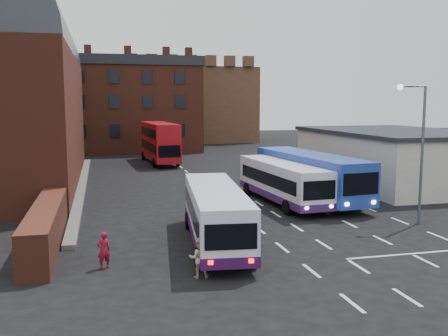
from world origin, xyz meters
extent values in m
plane|color=black|center=(0.00, 0.00, 0.00)|extent=(180.00, 180.00, 0.00)
cube|color=#602B1E|center=(-10.20, 2.00, 0.90)|extent=(1.20, 10.00, 1.80)
cube|color=beige|center=(15.00, 14.00, 2.00)|extent=(10.00, 16.00, 4.00)
cube|color=#282B30|center=(15.00, 14.00, 4.10)|extent=(10.40, 16.40, 0.30)
cube|color=brown|center=(-6.00, 46.00, 5.50)|extent=(22.00, 10.00, 11.00)
cube|color=brown|center=(6.00, 66.00, 6.00)|extent=(22.00, 22.00, 12.00)
cube|color=white|center=(-2.76, 0.42, 1.52)|extent=(3.20, 9.72, 2.17)
cube|color=black|center=(-2.76, 0.42, 1.65)|extent=(3.13, 8.53, 0.78)
cylinder|color=black|center=(-3.50, 3.55, 0.43)|extent=(0.34, 0.89, 0.87)
cylinder|color=black|center=(-4.21, -2.83, 0.43)|extent=(0.34, 0.89, 0.87)
cylinder|color=black|center=(-1.35, 3.31, 0.43)|extent=(0.34, 0.89, 0.87)
cylinder|color=black|center=(-2.05, -3.06, 0.43)|extent=(0.34, 0.89, 0.87)
cube|color=white|center=(3.44, 8.43, 1.54)|extent=(2.85, 9.82, 2.20)
cube|color=black|center=(3.44, 8.43, 1.67)|extent=(2.83, 8.63, 0.79)
cylinder|color=black|center=(4.74, 5.43, 0.44)|extent=(0.31, 0.90, 0.88)
cylinder|color=black|center=(4.31, 11.93, 0.44)|extent=(0.31, 0.90, 0.88)
cylinder|color=black|center=(2.54, 5.28, 0.44)|extent=(0.31, 0.90, 0.88)
cylinder|color=black|center=(2.11, 11.79, 0.44)|extent=(0.31, 0.90, 0.88)
cube|color=#213EA4|center=(5.57, 9.07, 1.80)|extent=(3.74, 11.51, 2.57)
cube|color=black|center=(5.57, 9.07, 1.95)|extent=(3.68, 10.32, 0.92)
cylinder|color=black|center=(7.23, 5.63, 0.51)|extent=(0.39, 1.05, 1.03)
cylinder|color=black|center=(6.43, 13.19, 0.51)|extent=(0.39, 1.05, 1.03)
cylinder|color=black|center=(4.67, 5.36, 0.51)|extent=(0.39, 1.05, 1.03)
cylinder|color=black|center=(3.88, 12.92, 0.51)|extent=(0.39, 1.05, 1.03)
cube|color=#B00F15|center=(-1.66, 31.84, 2.39)|extent=(3.08, 10.84, 3.80)
cube|color=black|center=(-1.66, 31.84, 1.85)|extent=(3.07, 9.65, 0.88)
cylinder|color=black|center=(-0.23, 28.51, 0.49)|extent=(0.33, 0.99, 0.97)
cylinder|color=black|center=(-0.67, 35.70, 0.49)|extent=(0.33, 0.99, 0.97)
cylinder|color=black|center=(-2.67, 28.36, 0.49)|extent=(0.33, 0.99, 0.97)
cylinder|color=black|center=(-3.10, 35.55, 0.49)|extent=(0.33, 0.99, 0.97)
cylinder|color=#51545D|center=(8.60, 1.60, 3.62)|extent=(0.14, 0.14, 7.23)
cylinder|color=#51545D|center=(8.01, 1.82, 7.23)|extent=(1.22, 0.53, 0.09)
sphere|color=#FFF2CC|center=(7.42, 2.05, 7.19)|extent=(0.33, 0.33, 0.33)
imported|color=maroon|center=(-7.71, -1.76, 0.73)|extent=(0.62, 0.52, 1.46)
imported|color=#B8A68B|center=(-4.32, -3.67, 0.75)|extent=(0.80, 0.65, 1.51)
camera|label=1|loc=(-7.67, -21.08, 6.40)|focal=40.00mm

